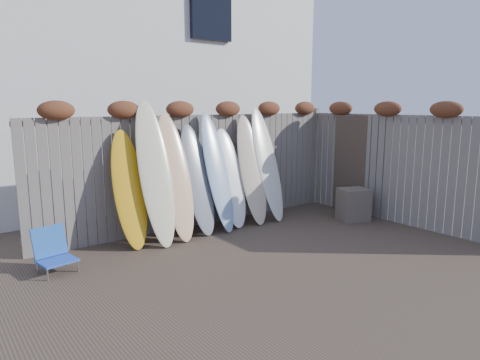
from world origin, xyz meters
TOP-DOWN VIEW (x-y plane):
  - ground at (0.00, 0.00)m, footprint 80.00×80.00m
  - back_fence at (0.06, 2.39)m, footprint 6.05×0.28m
  - right_fence at (2.99, 0.25)m, footprint 0.28×4.40m
  - house at (0.50, 6.50)m, footprint 8.50×5.50m
  - beach_chair at (-2.74, 1.68)m, footprint 0.51×0.53m
  - wooden_crate at (2.47, 0.88)m, footprint 0.64×0.59m
  - lattice_panel at (3.01, 1.08)m, footprint 0.31×1.30m
  - surfboard_0 at (-1.51, 2.02)m, footprint 0.53×0.67m
  - surfboard_1 at (-1.11, 1.93)m, footprint 0.56×0.82m
  - surfboard_2 at (-0.74, 1.95)m, footprint 0.53×0.73m
  - surfboard_3 at (-0.30, 1.98)m, footprint 0.57×0.70m
  - surfboard_4 at (0.07, 1.95)m, footprint 0.51×0.76m
  - surfboard_5 at (0.40, 2.01)m, footprint 0.56×0.64m
  - surfboard_6 at (0.86, 1.97)m, footprint 0.57×0.75m
  - surfboard_7 at (1.24, 1.97)m, footprint 0.58×0.80m

SIDE VIEW (x-z plane):
  - ground at x=0.00m, z-range 0.00..0.00m
  - beach_chair at x=-2.74m, z-range -0.02..0.56m
  - wooden_crate at x=2.47m, z-range 0.00..0.61m
  - surfboard_5 at x=0.40m, z-range 0.00..1.76m
  - surfboard_0 at x=-1.51m, z-range 0.00..1.81m
  - surfboard_3 at x=-0.30m, z-range 0.00..1.86m
  - lattice_panel at x=3.01m, z-range 0.00..1.97m
  - surfboard_6 at x=0.86m, z-range 0.00..1.99m
  - surfboard_2 at x=-0.74m, z-range 0.00..2.05m
  - surfboard_4 at x=0.07m, z-range 0.00..2.06m
  - surfboard_7 at x=1.24m, z-range 0.00..2.13m
  - surfboard_1 at x=-1.11m, z-range 0.00..2.26m
  - right_fence at x=2.99m, z-range 0.02..2.26m
  - back_fence at x=0.06m, z-range 0.06..2.30m
  - house at x=0.50m, z-range 0.04..6.36m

